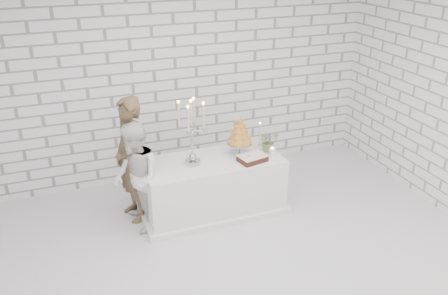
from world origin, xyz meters
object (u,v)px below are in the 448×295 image
cake_table (213,186)px  bride (136,178)px  candelabra (192,133)px  croquembouche (240,136)px  groom (131,160)px

cake_table → bride: (-1.00, -0.05, 0.33)m
candelabra → bride: bearing=-177.6°
bride → croquembouche: 1.43m
bride → candelabra: candelabra is taller
cake_table → candelabra: candelabra is taller
cake_table → bride: bearing=-177.4°
candelabra → cake_table: bearing=3.3°
cake_table → croquembouche: (0.39, 0.05, 0.64)m
groom → croquembouche: (1.40, -0.17, 0.19)m
bride → croquembouche: bride is taller
cake_table → candelabra: bearing=-176.7°
candelabra → croquembouche: size_ratio=1.65×
groom → candelabra: bearing=58.1°
cake_table → groom: groom is taller
cake_table → candelabra: size_ratio=2.09×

